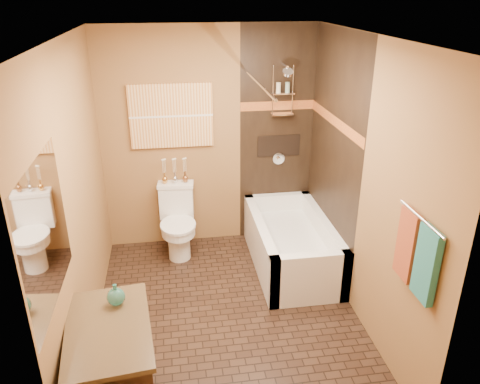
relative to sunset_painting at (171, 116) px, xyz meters
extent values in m
plane|color=black|center=(0.41, -1.48, -1.55)|extent=(3.00, 3.00, 0.00)
cube|color=#8C5F36|center=(-0.79, -1.48, -0.30)|extent=(0.02, 3.00, 2.50)
cube|color=#8C5F36|center=(1.61, -1.48, -0.30)|extent=(0.02, 3.00, 2.50)
cube|color=#8C5F36|center=(0.41, 0.02, -0.30)|extent=(2.40, 0.02, 2.50)
cube|color=#8C5F36|center=(0.41, -2.98, -0.30)|extent=(2.40, 0.02, 2.50)
plane|color=silver|center=(0.41, -1.48, 0.95)|extent=(3.00, 3.00, 0.00)
cube|color=black|center=(1.18, 0.01, -0.30)|extent=(0.85, 0.01, 2.50)
cube|color=black|center=(1.60, -0.73, -0.30)|extent=(0.01, 1.50, 2.50)
cube|color=#963A1B|center=(1.18, 0.00, 0.07)|extent=(0.85, 0.01, 0.10)
cube|color=#963A1B|center=(1.59, -0.73, 0.07)|extent=(0.01, 1.50, 0.10)
cube|color=black|center=(1.21, 0.01, -0.40)|extent=(0.50, 0.01, 0.25)
cylinder|color=silver|center=(1.21, -0.12, 0.53)|extent=(0.02, 0.26, 0.02)
cylinder|color=silver|center=(1.21, -0.28, 0.48)|extent=(0.11, 0.11, 0.09)
cylinder|color=silver|center=(1.21, -0.01, -0.55)|extent=(0.14, 0.02, 0.14)
cylinder|color=silver|center=(0.81, -0.73, 0.47)|extent=(0.03, 1.55, 0.03)
cylinder|color=silver|center=(1.56, -2.53, -0.10)|extent=(0.02, 0.55, 0.02)
cube|color=#227268|center=(1.57, -2.66, -0.37)|extent=(0.05, 0.22, 0.52)
cube|color=maroon|center=(1.57, -2.40, -0.37)|extent=(0.05, 0.22, 0.52)
cube|color=#C8732F|center=(0.00, 0.00, 0.00)|extent=(0.90, 0.04, 0.70)
cube|color=white|center=(-0.78, -2.48, -0.05)|extent=(0.01, 1.00, 0.90)
cube|color=white|center=(1.21, -1.43, -1.27)|extent=(0.80, 0.10, 0.55)
cube|color=white|center=(1.21, -0.03, -1.27)|extent=(0.80, 0.10, 0.55)
cube|color=white|center=(0.86, -0.73, -1.27)|extent=(0.10, 1.50, 0.55)
cube|color=white|center=(1.56, -0.73, -1.27)|extent=(0.10, 1.50, 0.55)
cube|color=white|center=(1.21, -0.73, -1.38)|extent=(0.64, 1.34, 0.35)
cube|color=white|center=(0.00, -0.09, -0.98)|extent=(0.40, 0.21, 0.38)
cube|color=white|center=(0.00, -0.09, -0.77)|extent=(0.42, 0.23, 0.04)
cylinder|color=white|center=(0.00, -0.39, -1.36)|extent=(0.24, 0.24, 0.38)
cylinder|color=white|center=(0.00, -0.39, -1.19)|extent=(0.37, 0.37, 0.10)
cylinder|color=white|center=(0.00, -0.39, -1.13)|extent=(0.39, 0.39, 0.03)
cube|color=black|center=(-0.52, -2.48, -1.17)|extent=(0.60, 0.90, 0.75)
cube|color=black|center=(-0.51, -2.48, -0.78)|extent=(0.64, 0.95, 0.04)
camera|label=1|loc=(-0.02, -5.02, 1.28)|focal=35.00mm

